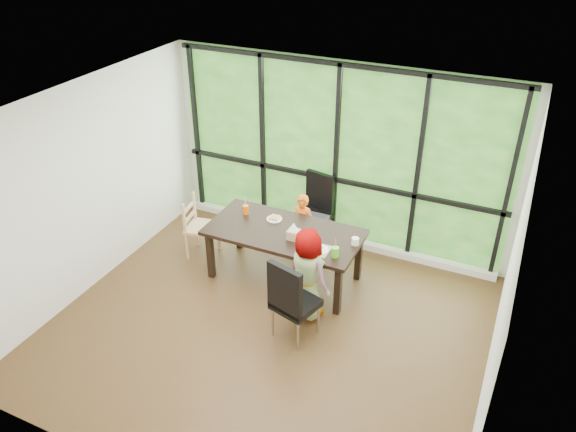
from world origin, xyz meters
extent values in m
plane|color=black|center=(0.00, 0.00, 0.00)|extent=(5.00, 5.00, 0.00)
plane|color=silver|center=(0.00, 2.25, 1.35)|extent=(5.00, 0.00, 5.00)
cube|color=#215119|center=(0.00, 2.23, 1.35)|extent=(4.80, 0.02, 2.65)
cube|color=silver|center=(0.00, 2.15, 0.05)|extent=(4.80, 0.12, 0.10)
cube|color=black|center=(-0.24, 1.00, 0.38)|extent=(2.02, 1.00, 0.75)
cube|color=black|center=(-0.24, 1.95, 0.54)|extent=(0.55, 0.55, 1.08)
cube|color=black|center=(0.35, 0.04, 0.54)|extent=(0.57, 0.57, 1.08)
cube|color=tan|center=(-1.54, 1.02, 0.45)|extent=(0.47, 0.48, 0.90)
imported|color=#D6520F|center=(-0.24, 1.60, 0.48)|extent=(0.38, 0.27, 0.97)
imported|color=slate|center=(0.35, 0.45, 0.61)|extent=(0.69, 0.56, 1.21)
cube|color=tan|center=(0.27, 0.77, 0.75)|extent=(0.39, 0.28, 0.01)
cylinder|color=white|center=(-0.48, 1.20, 0.76)|extent=(0.21, 0.21, 0.01)
cylinder|color=white|center=(0.35, 0.77, 0.76)|extent=(0.22, 0.22, 0.01)
cylinder|color=#F06502|center=(-0.91, 1.18, 0.81)|extent=(0.08, 0.08, 0.13)
cylinder|color=#5DDB26|center=(0.57, 0.72, 0.82)|extent=(0.08, 0.08, 0.13)
cylinder|color=white|center=(0.70, 1.08, 0.80)|extent=(0.09, 0.09, 0.10)
cube|color=tan|center=(-0.06, 0.88, 0.81)|extent=(0.14, 0.14, 0.12)
cylinder|color=white|center=(-0.91, 1.18, 0.92)|extent=(0.01, 0.04, 0.20)
cylinder|color=pink|center=(0.57, 0.72, 0.92)|extent=(0.01, 0.04, 0.20)
cone|color=white|center=(-0.06, 0.88, 0.93)|extent=(0.12, 0.12, 0.11)
camera|label=1|loc=(2.39, -4.58, 4.61)|focal=34.97mm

